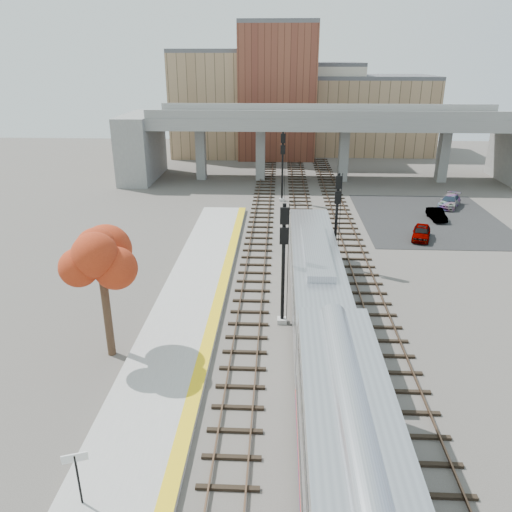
% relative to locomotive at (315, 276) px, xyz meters
% --- Properties ---
extents(ground, '(160.00, 160.00, 0.00)m').
position_rel_locomotive_xyz_m(ground, '(-1.00, -8.00, -2.28)').
color(ground, '#47423D').
rests_on(ground, ground).
extents(platform, '(4.50, 60.00, 0.35)m').
position_rel_locomotive_xyz_m(platform, '(-8.25, -8.00, -2.10)').
color(platform, '#9E9E99').
rests_on(platform, ground).
extents(yellow_strip, '(0.70, 60.00, 0.01)m').
position_rel_locomotive_xyz_m(yellow_strip, '(-6.35, -8.00, -1.92)').
color(yellow_strip, yellow).
rests_on(yellow_strip, platform).
extents(tracks, '(10.70, 95.00, 0.25)m').
position_rel_locomotive_xyz_m(tracks, '(-0.07, 4.50, -2.20)').
color(tracks, black).
rests_on(tracks, ground).
extents(overpass, '(54.00, 12.00, 9.50)m').
position_rel_locomotive_xyz_m(overpass, '(3.92, 37.00, 3.53)').
color(overpass, slate).
rests_on(overpass, ground).
extents(buildings_far, '(43.00, 21.00, 20.60)m').
position_rel_locomotive_xyz_m(buildings_far, '(0.26, 58.57, 5.60)').
color(buildings_far, '#9F805C').
rests_on(buildings_far, ground).
extents(parking_lot, '(14.00, 18.00, 0.04)m').
position_rel_locomotive_xyz_m(parking_lot, '(13.00, 20.00, -2.26)').
color(parking_lot, black).
rests_on(parking_lot, ground).
extents(locomotive, '(3.02, 19.05, 4.10)m').
position_rel_locomotive_xyz_m(locomotive, '(0.00, 0.00, 0.00)').
color(locomotive, '#A8AAB2').
rests_on(locomotive, ground).
extents(signal_mast_near, '(0.60, 0.64, 7.72)m').
position_rel_locomotive_xyz_m(signal_mast_near, '(-2.10, -2.27, 1.67)').
color(signal_mast_near, '#9E9E99').
rests_on(signal_mast_near, ground).
extents(signal_mast_mid, '(0.60, 0.64, 7.47)m').
position_rel_locomotive_xyz_m(signal_mast_mid, '(2.00, 7.07, 1.50)').
color(signal_mast_mid, '#9E9E99').
rests_on(signal_mast_mid, ground).
extents(signal_mast_far, '(0.60, 0.64, 7.82)m').
position_rel_locomotive_xyz_m(signal_mast_far, '(-2.10, 26.12, 1.74)').
color(signal_mast_far, '#9E9E99').
rests_on(signal_mast_far, ground).
extents(station_sign, '(0.87, 0.34, 2.27)m').
position_rel_locomotive_xyz_m(station_sign, '(-9.41, -16.46, -0.30)').
color(station_sign, black).
rests_on(station_sign, platform).
extents(tree, '(3.60, 3.60, 7.29)m').
position_rel_locomotive_xyz_m(tree, '(-11.62, -6.20, 3.13)').
color(tree, '#382619').
rests_on(tree, ground).
extents(car_a, '(2.59, 4.04, 1.28)m').
position_rel_locomotive_xyz_m(car_a, '(10.55, 13.74, -1.60)').
color(car_a, '#99999E').
rests_on(car_a, parking_lot).
extents(car_b, '(1.35, 3.49, 1.13)m').
position_rel_locomotive_xyz_m(car_b, '(13.61, 19.68, -1.67)').
color(car_b, '#99999E').
rests_on(car_b, parking_lot).
extents(car_c, '(3.73, 4.82, 1.30)m').
position_rel_locomotive_xyz_m(car_c, '(16.37, 24.48, -1.59)').
color(car_c, '#99999E').
rests_on(car_c, parking_lot).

